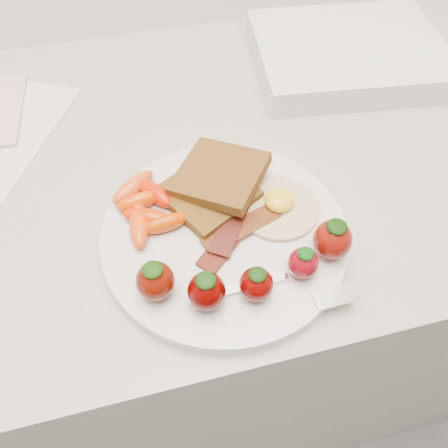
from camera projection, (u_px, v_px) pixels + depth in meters
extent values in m
cube|color=gray|center=(195.00, 303.00, 0.94)|extent=(2.00, 0.60, 0.90)
cylinder|color=silver|center=(224.00, 234.00, 0.48)|extent=(0.27, 0.27, 0.02)
cube|color=#3C200A|center=(208.00, 194.00, 0.50)|extent=(0.12, 0.12, 0.01)
cube|color=#472810|center=(220.00, 175.00, 0.50)|extent=(0.13, 0.13, 0.02)
cylinder|color=silver|center=(278.00, 207.00, 0.49)|extent=(0.10, 0.10, 0.01)
ellipsoid|color=yellow|center=(279.00, 201.00, 0.49)|extent=(0.03, 0.03, 0.02)
cube|color=#451006|center=(229.00, 238.00, 0.47)|extent=(0.08, 0.08, 0.00)
cube|color=black|center=(242.00, 228.00, 0.47)|extent=(0.10, 0.05, 0.00)
cube|color=black|center=(232.00, 221.00, 0.48)|extent=(0.07, 0.09, 0.00)
ellipsoid|color=#D54400|center=(140.00, 201.00, 0.49)|extent=(0.05, 0.03, 0.02)
ellipsoid|color=red|center=(149.00, 217.00, 0.47)|extent=(0.06, 0.04, 0.02)
ellipsoid|color=#E3410B|center=(139.00, 225.00, 0.47)|extent=(0.03, 0.06, 0.02)
ellipsoid|color=red|center=(154.00, 192.00, 0.50)|extent=(0.05, 0.06, 0.02)
ellipsoid|color=#D94A14|center=(133.00, 187.00, 0.50)|extent=(0.06, 0.05, 0.02)
ellipsoid|color=#C33C00|center=(166.00, 223.00, 0.47)|extent=(0.05, 0.02, 0.02)
ellipsoid|color=#560C02|center=(155.00, 281.00, 0.41)|extent=(0.04, 0.04, 0.04)
ellipsoid|color=#113205|center=(152.00, 270.00, 0.40)|extent=(0.02, 0.02, 0.01)
ellipsoid|color=#4A0100|center=(206.00, 291.00, 0.41)|extent=(0.04, 0.04, 0.04)
ellipsoid|color=black|center=(206.00, 280.00, 0.39)|extent=(0.02, 0.02, 0.01)
ellipsoid|color=#540201|center=(256.00, 284.00, 0.42)|extent=(0.03, 0.03, 0.04)
ellipsoid|color=black|center=(258.00, 274.00, 0.40)|extent=(0.02, 0.02, 0.01)
ellipsoid|color=maroon|center=(303.00, 263.00, 0.43)|extent=(0.03, 0.03, 0.03)
ellipsoid|color=#0B3E06|center=(306.00, 254.00, 0.42)|extent=(0.02, 0.02, 0.01)
ellipsoid|color=#6C0D05|center=(332.00, 240.00, 0.44)|extent=(0.04, 0.04, 0.04)
ellipsoid|color=black|center=(337.00, 227.00, 0.42)|extent=(0.02, 0.02, 0.01)
cube|color=white|center=(239.00, 287.00, 0.43)|extent=(0.10, 0.01, 0.00)
cube|color=silver|center=(335.00, 296.00, 0.43)|extent=(0.04, 0.02, 0.00)
cube|color=silver|center=(348.00, 54.00, 0.67)|extent=(0.31, 0.26, 0.04)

